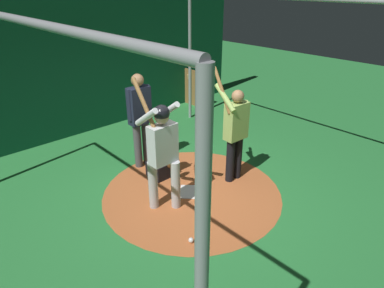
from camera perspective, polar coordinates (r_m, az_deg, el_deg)
The scene contains 11 objects.
ground_plane at distance 6.02m, azimuth 0.00°, elevation -8.17°, with size 25.52×25.52×0.00m, color #287A38.
dirt_circle at distance 6.01m, azimuth 0.00°, elevation -8.14°, with size 3.11×3.11×0.01m, color #B76033.
home_plate at distance 6.01m, azimuth 0.00°, elevation -8.07°, with size 0.42×0.42×0.01m, color white.
batter at distance 5.15m, azimuth -5.06°, elevation -0.67°, with size 0.68×0.49×2.11m.
catcher at distance 6.32m, azimuth -5.16°, elevation -2.54°, with size 0.58×0.40×0.95m.
umpire at distance 6.50m, azimuth -8.77°, elevation 4.74°, with size 0.23×0.49×1.86m.
visitor at distance 6.00m, azimuth 7.31°, elevation 2.41°, with size 0.56×0.50×2.09m.
back_wall at distance 8.35m, azimuth -18.72°, elevation 14.03°, with size 0.23×9.52×3.66m.
cage_frame at distance 5.13m, azimuth 0.00°, elevation 12.23°, with size 5.48×4.95×3.11m.
bat_rack at distance 10.20m, azimuth -0.46°, elevation 9.49°, with size 1.18×0.21×1.05m.
baseball_0 at distance 4.99m, azimuth -0.17°, elevation -15.90°, with size 0.07×0.07×0.07m, color white.
Camera 1 is at (3.65, -3.39, 3.37)m, focal length 31.63 mm.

